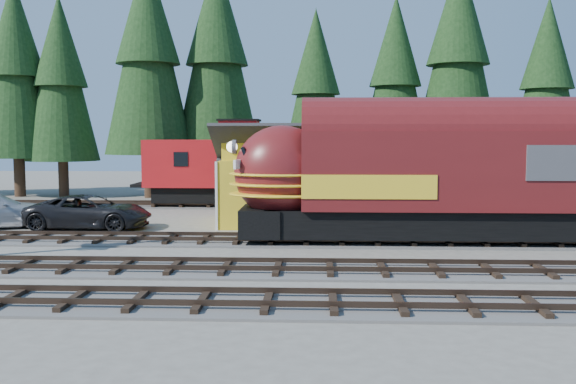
{
  "coord_description": "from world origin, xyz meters",
  "views": [
    {
      "loc": [
        -1.05,
        -23.73,
        4.65
      ],
      "look_at": [
        -2.31,
        4.0,
        2.22
      ],
      "focal_mm": 40.0,
      "sensor_mm": 36.0,
      "label": 1
    }
  ],
  "objects_px": {
    "locomotive": "(426,180)",
    "caboose": "(225,167)",
    "pickup_truck_a": "(90,212)",
    "depot": "(337,168)"
  },
  "relations": [
    {
      "from": "depot",
      "to": "pickup_truck_a",
      "type": "xyz_separation_m",
      "value": [
        -12.46,
        -2.75,
        -2.11
      ]
    },
    {
      "from": "locomotive",
      "to": "depot",
      "type": "bearing_deg",
      "value": 119.14
    },
    {
      "from": "pickup_truck_a",
      "to": "depot",
      "type": "bearing_deg",
      "value": -75.87
    },
    {
      "from": "depot",
      "to": "caboose",
      "type": "xyz_separation_m",
      "value": [
        -7.07,
        7.5,
        -0.34
      ]
    },
    {
      "from": "caboose",
      "to": "pickup_truck_a",
      "type": "xyz_separation_m",
      "value": [
        -5.39,
        -10.25,
        -1.77
      ]
    },
    {
      "from": "depot",
      "to": "caboose",
      "type": "relative_size",
      "value": 1.26
    },
    {
      "from": "caboose",
      "to": "pickup_truck_a",
      "type": "height_order",
      "value": "caboose"
    },
    {
      "from": "locomotive",
      "to": "caboose",
      "type": "height_order",
      "value": "caboose"
    },
    {
      "from": "depot",
      "to": "pickup_truck_a",
      "type": "bearing_deg",
      "value": -167.55
    },
    {
      "from": "locomotive",
      "to": "caboose",
      "type": "relative_size",
      "value": 1.73
    }
  ]
}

